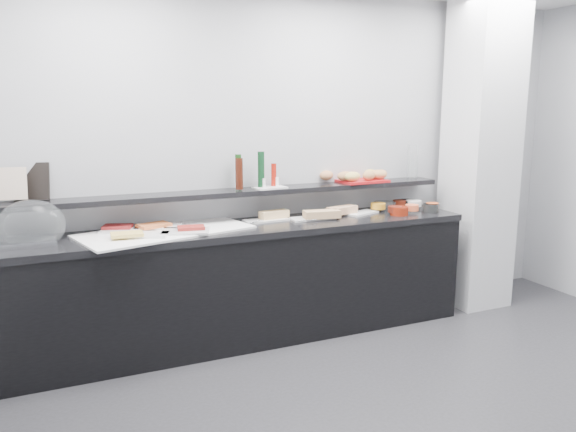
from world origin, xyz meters
name	(u,v)px	position (x,y,z in m)	size (l,w,h in m)	color
ground	(463,428)	(0.00, 0.00, 0.00)	(5.00, 5.00, 0.00)	#2D2D30
back_wall	(311,159)	(0.00, 2.00, 1.35)	(5.00, 0.02, 2.70)	#A6A8AD
column	(480,156)	(1.50, 1.65, 1.35)	(0.50, 0.50, 2.70)	silver
buffet_cabinet	(246,286)	(-0.70, 1.70, 0.42)	(3.60, 0.60, 0.85)	black
counter_top	(245,229)	(-0.70, 1.70, 0.88)	(3.62, 0.62, 0.05)	black
wall_shelf	(237,192)	(-0.70, 1.88, 1.13)	(3.60, 0.25, 0.04)	black
cloche_base	(16,242)	(-2.27, 1.73, 0.92)	(0.49, 0.33, 0.04)	#B8BBC0
cloche_dome	(32,225)	(-2.17, 1.71, 1.03)	(0.43, 0.28, 0.34)	silver
linen_runner	(166,231)	(-1.30, 1.70, 0.91)	(1.20, 0.57, 0.01)	white
platter_meat_a	(120,230)	(-1.60, 1.80, 0.92)	(0.26, 0.17, 0.01)	silver
food_meat_a	(118,227)	(-1.61, 1.85, 0.94)	(0.20, 0.13, 0.02)	maroon
platter_salmon	(159,226)	(-1.32, 1.84, 0.92)	(0.34, 0.22, 0.01)	white
food_salmon	(154,225)	(-1.36, 1.80, 0.94)	(0.23, 0.14, 0.02)	orange
platter_cheese	(149,235)	(-1.44, 1.58, 0.92)	(0.27, 0.18, 0.01)	white
food_cheese	(127,234)	(-1.58, 1.57, 0.94)	(0.21, 0.13, 0.02)	#E9C75A
platter_meat_b	(186,231)	(-1.18, 1.59, 0.92)	(0.33, 0.22, 0.01)	silver
food_meat_b	(191,228)	(-1.14, 1.61, 0.94)	(0.19, 0.12, 0.02)	maroon
sandwich_plate_left	(266,220)	(-0.49, 1.79, 0.91)	(0.35, 0.15, 0.01)	silver
sandwich_food_left	(274,214)	(-0.41, 1.81, 0.94)	(0.23, 0.09, 0.06)	#E9BB7A
tongs_left	(256,222)	(-0.60, 1.72, 0.92)	(0.01, 0.01, 0.16)	silver
sandwich_plate_mid	(313,218)	(-0.12, 1.71, 0.91)	(0.36, 0.15, 0.01)	white
sandwich_food_mid	(322,214)	(-0.06, 1.67, 0.94)	(0.29, 0.11, 0.06)	tan
tongs_mid	(308,220)	(-0.21, 1.61, 0.92)	(0.01, 0.01, 0.16)	#B0B2B7
sandwich_plate_right	(362,213)	(0.36, 1.75, 0.91)	(0.31, 0.13, 0.01)	white
sandwich_food_right	(342,210)	(0.17, 1.76, 0.94)	(0.27, 0.10, 0.06)	tan
tongs_right	(351,213)	(0.25, 1.74, 0.92)	(0.01, 0.01, 0.16)	#B8B9BF
bowl_glass_fruit	(384,206)	(0.63, 1.83, 0.94)	(0.19, 0.19, 0.07)	silver
fill_glass_fruit	(378,206)	(0.55, 1.80, 0.95)	(0.13, 0.13, 0.05)	orange
bowl_black_jam	(405,204)	(0.86, 1.85, 0.94)	(0.15, 0.15, 0.07)	black
fill_black_jam	(400,203)	(0.80, 1.84, 0.95)	(0.12, 0.12, 0.05)	#54170C
bowl_glass_cream	(409,204)	(0.89, 1.84, 0.94)	(0.16, 0.16, 0.07)	white
fill_glass_cream	(414,203)	(0.91, 1.79, 0.95)	(0.14, 0.14, 0.05)	white
bowl_red_jam	(399,211)	(0.62, 1.58, 0.94)	(0.15, 0.15, 0.07)	maroon
fill_red_jam	(395,209)	(0.59, 1.60, 0.95)	(0.11, 0.11, 0.05)	#52150B
bowl_glass_salmon	(430,208)	(0.94, 1.59, 0.94)	(0.15, 0.15, 0.07)	white
fill_glass_salmon	(412,208)	(0.77, 1.62, 0.95)	(0.11, 0.11, 0.05)	#F4683B
bowl_black_fruit	(431,208)	(0.94, 1.59, 0.94)	(0.13, 0.13, 0.07)	black
fill_black_fruit	(432,206)	(0.98, 1.62, 0.95)	(0.11, 0.11, 0.05)	#CB4B1B
framed_print	(32,181)	(-2.15, 1.99, 1.28)	(0.23, 0.02, 0.26)	black
print_art	(11,184)	(-2.27, 1.92, 1.28)	(0.20, 0.00, 0.22)	beige
condiment_tray	(270,188)	(-0.43, 1.85, 1.16)	(0.25, 0.15, 0.01)	white
bottle_green_a	(238,171)	(-0.67, 1.92, 1.29)	(0.05, 0.05, 0.26)	#113B10
bottle_brown	(239,174)	(-0.70, 1.82, 1.28)	(0.06, 0.06, 0.24)	#3A140A
bottle_green_b	(261,169)	(-0.50, 1.87, 1.30)	(0.05, 0.05, 0.28)	#0D3219
bottle_hot	(274,175)	(-0.38, 1.89, 1.25)	(0.04, 0.04, 0.18)	#A5160B
shaker_salt	(263,183)	(-0.48, 1.86, 1.20)	(0.04, 0.04, 0.07)	silver
shaker_pepper	(277,182)	(-0.36, 1.88, 1.20)	(0.03, 0.03, 0.07)	white
bread_tray	(362,181)	(0.43, 1.89, 1.16)	(0.40, 0.28, 0.02)	#B61317
bread_roll_nw	(326,175)	(0.14, 1.98, 1.21)	(0.14, 0.09, 0.08)	#C27B4A
bread_roll_ne	(370,174)	(0.54, 1.92, 1.21)	(0.13, 0.08, 0.08)	tan
bread_roll_sw	(353,177)	(0.30, 1.82, 1.21)	(0.16, 0.10, 0.08)	#D6B251
bread_roll_s	(369,176)	(0.46, 1.82, 1.21)	(0.12, 0.08, 0.08)	#B27743
bread_roll_se	(381,174)	(0.61, 1.86, 1.21)	(0.12, 0.08, 0.08)	#B16C43
bread_roll_midw	(345,176)	(0.26, 1.87, 1.21)	(0.14, 0.09, 0.08)	#B27543
bread_roll_mide	(378,174)	(0.58, 1.86, 1.21)	(0.16, 0.10, 0.08)	#BD8148
carafe	(412,162)	(0.96, 1.90, 1.30)	(0.09, 0.09, 0.30)	silver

